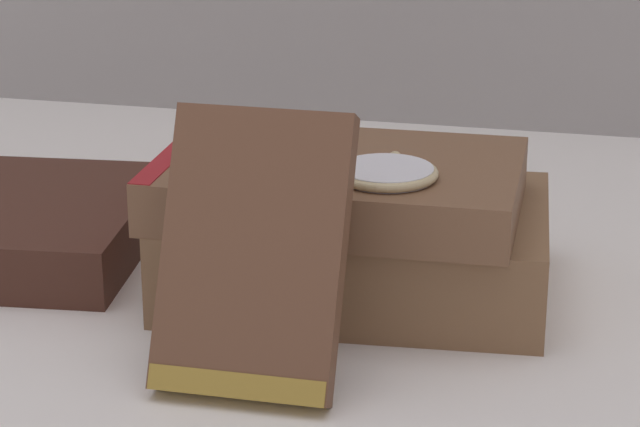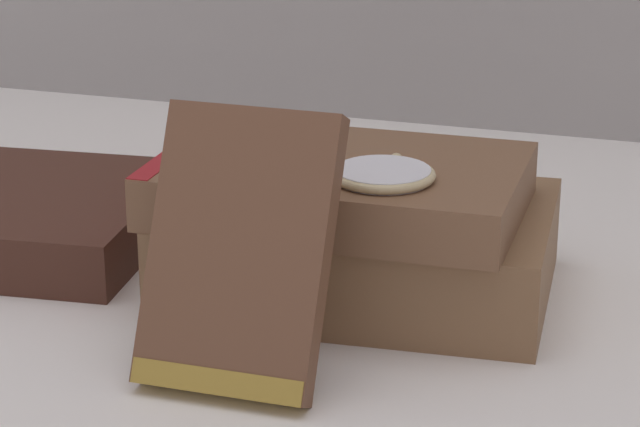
# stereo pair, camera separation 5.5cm
# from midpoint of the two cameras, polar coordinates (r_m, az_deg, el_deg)

# --- Properties ---
(ground_plane) EXTENTS (3.00, 3.00, 0.00)m
(ground_plane) POSITION_cam_midpoint_polar(r_m,az_deg,el_deg) (0.73, -2.11, -4.05)
(ground_plane) COLOR white
(book_flat_bottom) EXTENTS (0.22, 0.16, 0.05)m
(book_flat_bottom) POSITION_cam_midpoint_polar(r_m,az_deg,el_deg) (0.74, -0.88, -1.43)
(book_flat_bottom) COLOR brown
(book_flat_bottom) RESTS_ON ground_plane
(book_flat_top) EXTENTS (0.20, 0.13, 0.03)m
(book_flat_top) POSITION_cam_midpoint_polar(r_m,az_deg,el_deg) (0.72, -1.79, 1.22)
(book_flat_top) COLOR brown
(book_flat_top) RESTS_ON book_flat_bottom
(book_leaning_front) EXTENTS (0.09, 0.07, 0.13)m
(book_leaning_front) POSITION_cam_midpoint_polar(r_m,az_deg,el_deg) (0.63, -5.38, -2.19)
(book_leaning_front) COLOR brown
(book_leaning_front) RESTS_ON ground_plane
(pocket_watch) EXTENTS (0.05, 0.06, 0.01)m
(pocket_watch) POSITION_cam_midpoint_polar(r_m,az_deg,el_deg) (0.69, 0.56, 1.73)
(pocket_watch) COLOR silver
(pocket_watch) RESTS_ON book_flat_top
(reading_glasses) EXTENTS (0.11, 0.06, 0.00)m
(reading_glasses) POSITION_cam_midpoint_polar(r_m,az_deg,el_deg) (0.87, -3.33, -0.02)
(reading_glasses) COLOR black
(reading_glasses) RESTS_ON ground_plane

